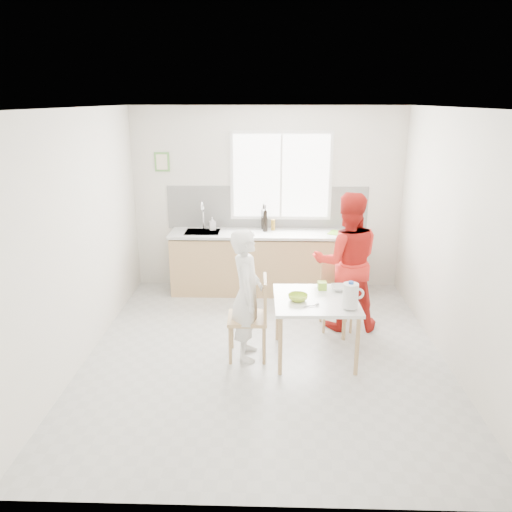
% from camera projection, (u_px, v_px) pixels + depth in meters
% --- Properties ---
extents(ground, '(4.50, 4.50, 0.00)m').
position_uv_depth(ground, '(265.00, 353.00, 5.71)').
color(ground, '#B7B7B2').
rests_on(ground, ground).
extents(room_shell, '(4.50, 4.50, 4.50)m').
position_uv_depth(room_shell, '(266.00, 213.00, 5.21)').
color(room_shell, silver).
rests_on(room_shell, ground).
extents(window, '(1.50, 0.06, 1.30)m').
position_uv_depth(window, '(281.00, 176.00, 7.32)').
color(window, white).
rests_on(window, room_shell).
extents(backsplash, '(3.00, 0.02, 0.65)m').
position_uv_depth(backsplash, '(267.00, 208.00, 7.48)').
color(backsplash, white).
rests_on(backsplash, room_shell).
extents(picture_frame, '(0.22, 0.03, 0.28)m').
position_uv_depth(picture_frame, '(162.00, 162.00, 7.31)').
color(picture_frame, '#5C9A46').
rests_on(picture_frame, room_shell).
extents(kitchen_counter, '(2.84, 0.64, 1.37)m').
position_uv_depth(kitchen_counter, '(266.00, 265.00, 7.44)').
color(kitchen_counter, tan).
rests_on(kitchen_counter, ground).
extents(dining_table, '(0.93, 0.93, 0.70)m').
position_uv_depth(dining_table, '(316.00, 305.00, 5.47)').
color(dining_table, white).
rests_on(dining_table, ground).
extents(chair_left, '(0.44, 0.44, 0.93)m').
position_uv_depth(chair_left, '(254.00, 314.00, 5.51)').
color(chair_left, tan).
rests_on(chair_left, ground).
extents(chair_far, '(0.40, 0.40, 0.84)m').
position_uv_depth(chair_far, '(336.00, 291.00, 6.29)').
color(chair_far, tan).
rests_on(chair_far, ground).
extents(person_white, '(0.37, 0.55, 1.48)m').
position_uv_depth(person_white, '(247.00, 295.00, 5.44)').
color(person_white, white).
rests_on(person_white, ground).
extents(person_red, '(0.86, 0.68, 1.73)m').
position_uv_depth(person_red, '(346.00, 262.00, 6.14)').
color(person_red, red).
rests_on(person_red, ground).
extents(bowl_green, '(0.22, 0.22, 0.07)m').
position_uv_depth(bowl_green, '(298.00, 297.00, 5.39)').
color(bowl_green, '#A2C82E').
rests_on(bowl_green, dining_table).
extents(bowl_white, '(0.22, 0.22, 0.05)m').
position_uv_depth(bowl_white, '(340.00, 288.00, 5.68)').
color(bowl_white, silver).
rests_on(bowl_white, dining_table).
extents(milk_jug, '(0.22, 0.16, 0.28)m').
position_uv_depth(milk_jug, '(351.00, 295.00, 5.13)').
color(milk_jug, white).
rests_on(milk_jug, dining_table).
extents(green_box, '(0.10, 0.10, 0.09)m').
position_uv_depth(green_box, '(322.00, 286.00, 5.70)').
color(green_box, '#8FCA2E').
rests_on(green_box, dining_table).
extents(spoon, '(0.15, 0.07, 0.01)m').
position_uv_depth(spoon, '(311.00, 306.00, 5.23)').
color(spoon, '#A5A5AA').
rests_on(spoon, dining_table).
extents(cutting_board, '(0.42, 0.37, 0.01)m').
position_uv_depth(cutting_board, '(341.00, 233.00, 7.21)').
color(cutting_board, '#7CC52D').
rests_on(cutting_board, kitchen_counter).
extents(wine_bottle_a, '(0.07, 0.07, 0.32)m').
position_uv_depth(wine_bottle_a, '(265.00, 221.00, 7.30)').
color(wine_bottle_a, black).
rests_on(wine_bottle_a, kitchen_counter).
extents(wine_bottle_b, '(0.07, 0.07, 0.30)m').
position_uv_depth(wine_bottle_b, '(264.00, 219.00, 7.44)').
color(wine_bottle_b, black).
rests_on(wine_bottle_b, kitchen_counter).
extents(jar_amber, '(0.06, 0.06, 0.16)m').
position_uv_depth(jar_amber, '(273.00, 225.00, 7.38)').
color(jar_amber, olive).
rests_on(jar_amber, kitchen_counter).
extents(soap_bottle, '(0.11, 0.11, 0.19)m').
position_uv_depth(soap_bottle, '(212.00, 223.00, 7.41)').
color(soap_bottle, '#999999').
rests_on(soap_bottle, kitchen_counter).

